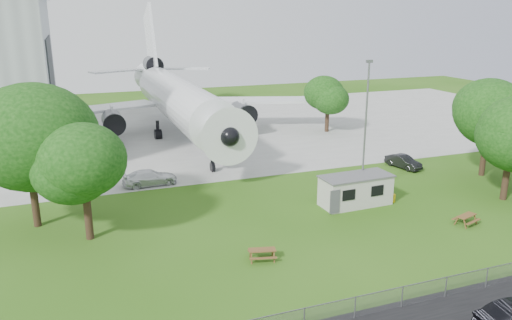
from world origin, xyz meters
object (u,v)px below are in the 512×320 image
object	(u,v)px
site_cabin	(356,190)
picnic_west	(262,260)
picnic_east	(465,224)
airliner	(176,97)

from	to	relation	value
site_cabin	picnic_west	distance (m)	13.03
picnic_west	picnic_east	xyz separation A→B (m)	(16.96, -0.07, 0.00)
picnic_east	picnic_west	bearing A→B (deg)	162.30
airliner	site_cabin	distance (m)	32.28
picnic_west	picnic_east	world-z (taller)	same
airliner	picnic_west	distance (m)	37.85
site_cabin	picnic_east	distance (m)	8.98
site_cabin	picnic_east	world-z (taller)	site_cabin
airliner	picnic_east	distance (m)	40.61
airliner	picnic_west	size ratio (longest dim) A/B	26.52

